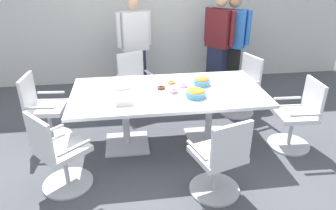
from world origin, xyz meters
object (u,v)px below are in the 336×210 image
at_px(office_chair_1, 135,86).
at_px(office_chair_4, 220,161).
at_px(person_standing_0, 135,45).
at_px(snack_bowl_chips_orange, 196,93).
at_px(conference_table, 168,100).
at_px(office_chair_2, 44,112).
at_px(person_standing_2, 232,43).
at_px(person_standing_1, 218,43).
at_px(office_chair_5, 297,118).
at_px(office_chair_0, 241,88).
at_px(napkin_pile, 124,100).
at_px(snack_bowl_pretzels, 202,81).
at_px(donut_platter, 173,87).
at_px(office_chair_3, 59,156).
at_px(plate_stack, 122,87).

height_order(office_chair_1, office_chair_4, same).
xyz_separation_m(person_standing_0, snack_bowl_chips_orange, (0.64, -1.94, -0.09)).
distance_m(conference_table, person_standing_0, 1.77).
distance_m(conference_table, office_chair_1, 1.16).
bearing_deg(office_chair_4, office_chair_2, 127.84).
xyz_separation_m(office_chair_4, person_standing_2, (0.99, 2.73, 0.48)).
relative_size(conference_table, snack_bowl_chips_orange, 9.83).
bearing_deg(person_standing_1, office_chair_5, 155.08).
height_order(office_chair_0, napkin_pile, office_chair_0).
height_order(office_chair_4, napkin_pile, office_chair_4).
bearing_deg(office_chair_1, office_chair_5, 123.86).
distance_m(snack_bowl_pretzels, donut_platter, 0.41).
height_order(office_chair_2, napkin_pile, office_chair_2).
relative_size(conference_table, office_chair_5, 2.64).
xyz_separation_m(office_chair_0, office_chair_5, (0.37, -1.04, 0.00)).
bearing_deg(office_chair_0, person_standing_0, 40.52).
bearing_deg(snack_bowl_chips_orange, office_chair_3, -161.54).
height_order(office_chair_3, napkin_pile, office_chair_3).
bearing_deg(napkin_pile, office_chair_1, 82.99).
bearing_deg(snack_bowl_pretzels, person_standing_2, 59.42).
bearing_deg(office_chair_0, person_standing_2, -24.22).
height_order(office_chair_1, office_chair_2, same).
relative_size(office_chair_4, person_standing_1, 0.53).
bearing_deg(office_chair_1, person_standing_0, -115.40).
relative_size(conference_table, plate_stack, 10.92).
distance_m(office_chair_2, plate_stack, 1.13).
bearing_deg(office_chair_3, snack_bowl_pretzels, 75.78).
xyz_separation_m(office_chair_1, snack_bowl_chips_orange, (0.69, -1.30, 0.39)).
distance_m(conference_table, napkin_pile, 0.64).
bearing_deg(office_chair_4, person_standing_2, 52.70).
xyz_separation_m(office_chair_5, snack_bowl_pretzels, (-1.16, 0.45, 0.40)).
height_order(office_chair_4, donut_platter, office_chair_4).
distance_m(snack_bowl_chips_orange, donut_platter, 0.38).
height_order(office_chair_0, plate_stack, office_chair_0).
relative_size(office_chair_0, napkin_pile, 4.57).
height_order(person_standing_2, donut_platter, person_standing_2).
xyz_separation_m(office_chair_0, office_chair_4, (-0.89, -1.80, 0.00)).
height_order(office_chair_1, person_standing_0, person_standing_0).
relative_size(office_chair_2, office_chair_4, 1.00).
distance_m(office_chair_5, person_standing_0, 2.87).
relative_size(office_chair_5, plate_stack, 4.14).
height_order(office_chair_2, office_chair_3, same).
bearing_deg(person_standing_1, office_chair_1, 72.14).
relative_size(conference_table, napkin_pile, 12.04).
distance_m(donut_platter, napkin_pile, 0.71).
bearing_deg(conference_table, office_chair_2, 168.98).
bearing_deg(office_chair_4, napkin_pile, 121.96).
distance_m(office_chair_3, office_chair_4, 1.66).
distance_m(office_chair_4, donut_platter, 1.24).
bearing_deg(office_chair_5, office_chair_4, 124.06).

